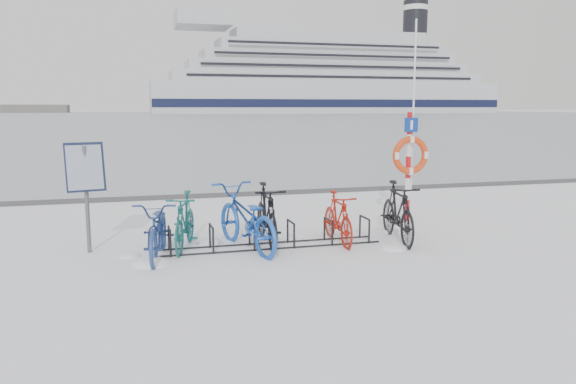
# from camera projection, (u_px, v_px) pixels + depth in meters

# --- Properties ---
(ground) EXTENTS (900.00, 900.00, 0.00)m
(ground) POSITION_uv_depth(u_px,v_px,m) (272.00, 247.00, 10.11)
(ground) COLOR white
(ground) RESTS_ON ground
(ice_sheet) EXTENTS (400.00, 298.00, 0.02)m
(ice_sheet) POSITION_uv_depth(u_px,v_px,m) (142.00, 116.00, 157.90)
(ice_sheet) COLOR #A7B3BD
(ice_sheet) RESTS_ON ground
(quay_edge) EXTENTS (400.00, 0.25, 0.10)m
(quay_edge) POSITION_uv_depth(u_px,v_px,m) (222.00, 195.00, 15.73)
(quay_edge) COLOR #3F3F42
(quay_edge) RESTS_ON ground
(bike_rack) EXTENTS (4.00, 0.48, 0.46)m
(bike_rack) POSITION_uv_depth(u_px,v_px,m) (272.00, 237.00, 10.09)
(bike_rack) COLOR black
(bike_rack) RESTS_ON ground
(info_board) EXTENTS (0.67, 0.37, 1.91)m
(info_board) POSITION_uv_depth(u_px,v_px,m) (85.00, 174.00, 9.50)
(info_board) COLOR #595B5E
(info_board) RESTS_ON ground
(lifebuoy_station) EXTENTS (0.83, 0.23, 4.34)m
(lifebuoy_station) POSITION_uv_depth(u_px,v_px,m) (410.00, 156.00, 12.13)
(lifebuoy_station) COLOR red
(lifebuoy_station) RESTS_ON ground
(cruise_ferry) EXTENTS (133.89, 25.26, 43.99)m
(cruise_ferry) POSITION_uv_depth(u_px,v_px,m) (326.00, 82.00, 216.13)
(cruise_ferry) COLOR silver
(cruise_ferry) RESTS_ON ground
(bike_0) EXTENTS (0.97, 2.03, 1.02)m
(bike_0) POSITION_uv_depth(u_px,v_px,m) (159.00, 227.00, 9.39)
(bike_0) COLOR navy
(bike_0) RESTS_ON ground
(bike_1) EXTENTS (0.93, 1.80, 1.04)m
(bike_1) POSITION_uv_depth(u_px,v_px,m) (185.00, 220.00, 9.93)
(bike_1) COLOR #145B5A
(bike_1) RESTS_ON ground
(bike_2) EXTENTS (1.30, 2.35, 1.17)m
(bike_2) POSITION_uv_depth(u_px,v_px,m) (246.00, 216.00, 9.90)
(bike_2) COLOR blue
(bike_2) RESTS_ON ground
(bike_3) EXTENTS (0.64, 1.95, 1.15)m
(bike_3) POSITION_uv_depth(u_px,v_px,m) (267.00, 213.00, 10.21)
(bike_3) COLOR black
(bike_3) RESTS_ON ground
(bike_4) EXTENTS (0.52, 1.65, 0.98)m
(bike_4) POSITION_uv_depth(u_px,v_px,m) (338.00, 216.00, 10.38)
(bike_4) COLOR #A7190C
(bike_4) RESTS_ON ground
(bike_5) EXTENTS (0.83, 1.97, 1.15)m
(bike_5) POSITION_uv_depth(u_px,v_px,m) (398.00, 210.00, 10.52)
(bike_5) COLOR black
(bike_5) RESTS_ON ground
(snow_drifts) EXTENTS (5.49, 1.78, 0.21)m
(snow_drifts) POSITION_uv_depth(u_px,v_px,m) (250.00, 251.00, 9.84)
(snow_drifts) COLOR white
(snow_drifts) RESTS_ON ground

